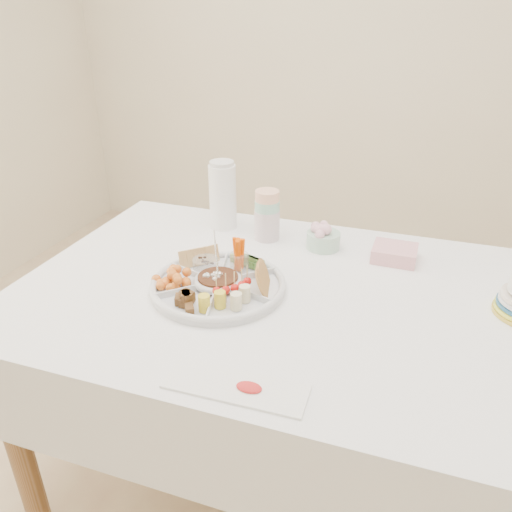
% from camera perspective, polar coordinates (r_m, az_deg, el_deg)
% --- Properties ---
extents(floor, '(4.00, 4.00, 0.00)m').
position_cam_1_polar(floor, '(1.93, 2.42, -23.57)').
color(floor, tan).
rests_on(floor, ground).
extents(wall_back, '(4.00, 0.02, 2.70)m').
position_cam_1_polar(wall_back, '(3.21, 14.17, 23.64)').
color(wall_back, beige).
rests_on(wall_back, ground).
extents(dining_table, '(1.52, 1.02, 0.76)m').
position_cam_1_polar(dining_table, '(1.66, 2.68, -15.21)').
color(dining_table, white).
rests_on(dining_table, floor).
extents(party_tray, '(0.47, 0.47, 0.04)m').
position_cam_1_polar(party_tray, '(1.43, -4.35, -3.10)').
color(party_tray, silver).
rests_on(party_tray, dining_table).
extents(bean_dip, '(0.14, 0.14, 0.04)m').
position_cam_1_polar(bean_dip, '(1.42, -4.36, -2.84)').
color(bean_dip, '#4C2011').
rests_on(bean_dip, party_tray).
extents(tortillas, '(0.14, 0.14, 0.07)m').
position_cam_1_polar(tortillas, '(1.40, 0.88, -2.60)').
color(tortillas, '#AA7F4D').
rests_on(tortillas, party_tray).
extents(carrot_cucumber, '(0.14, 0.14, 0.10)m').
position_cam_1_polar(carrot_cucumber, '(1.50, -1.25, 0.30)').
color(carrot_cucumber, '#FF5800').
rests_on(carrot_cucumber, party_tray).
extents(pita_raisins, '(0.13, 0.13, 0.06)m').
position_cam_1_polar(pita_raisins, '(1.52, -6.11, -0.17)').
color(pita_raisins, '#EBC585').
rests_on(pita_raisins, party_tray).
extents(cherries, '(0.15, 0.15, 0.05)m').
position_cam_1_polar(cherries, '(1.45, -9.46, -2.36)').
color(cherries, '#F4AB3E').
rests_on(cherries, party_tray).
extents(granola_chunks, '(0.12, 0.12, 0.04)m').
position_cam_1_polar(granola_chunks, '(1.34, -7.91, -4.86)').
color(granola_chunks, brown).
rests_on(granola_chunks, party_tray).
extents(banana_tomato, '(0.13, 0.13, 0.08)m').
position_cam_1_polar(banana_tomato, '(1.30, -2.38, -4.32)').
color(banana_tomato, '#CEB353').
rests_on(banana_tomato, party_tray).
extents(cup_stack, '(0.09, 0.09, 0.24)m').
position_cam_1_polar(cup_stack, '(1.70, 1.28, 5.73)').
color(cup_stack, beige).
rests_on(cup_stack, dining_table).
extents(thermos, '(0.12, 0.12, 0.25)m').
position_cam_1_polar(thermos, '(1.80, -3.83, 7.05)').
color(thermos, white).
rests_on(thermos, dining_table).
extents(flower_bowl, '(0.12, 0.12, 0.08)m').
position_cam_1_polar(flower_bowl, '(1.67, 7.72, 2.23)').
color(flower_bowl, silver).
rests_on(flower_bowl, dining_table).
extents(napkin_stack, '(0.14, 0.12, 0.05)m').
position_cam_1_polar(napkin_stack, '(1.65, 15.55, 0.30)').
color(napkin_stack, pink).
rests_on(napkin_stack, dining_table).
extents(placemat, '(0.31, 0.11, 0.01)m').
position_cam_1_polar(placemat, '(1.10, -2.31, -14.67)').
color(placemat, white).
rests_on(placemat, dining_table).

